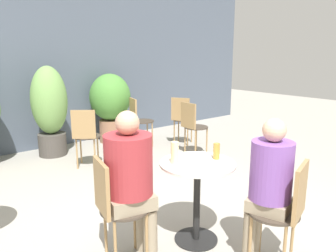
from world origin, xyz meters
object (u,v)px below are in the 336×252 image
cafe_table_near (197,184)px  bistro_chair_3 (182,116)px  potted_plant_2 (110,102)px  potted_plant_1 (50,108)px  bistro_chair_5 (85,132)px  bistro_chair_2 (138,117)px  seated_person_1 (269,180)px  bistro_chair_1 (286,206)px  bistro_chair_0 (114,202)px  bistro_chair_4 (192,123)px  seated_person_0 (131,175)px  beer_glass_1 (217,151)px  beer_glass_0 (175,153)px

cafe_table_near → bistro_chair_3: bearing=50.8°
cafe_table_near → potted_plant_2: potted_plant_2 is taller
potted_plant_1 → bistro_chair_5: bearing=-80.5°
cafe_table_near → potted_plant_1: 3.32m
potted_plant_2 → bistro_chair_2: bearing=-71.8°
seated_person_1 → bistro_chair_5: bearing=-105.7°
bistro_chair_1 → cafe_table_near: bearing=-90.0°
bistro_chair_0 → bistro_chair_4: size_ratio=1.00×
cafe_table_near → potted_plant_1: (-0.07, 3.31, 0.25)m
seated_person_0 → bistro_chair_4: bearing=-40.7°
seated_person_0 → bistro_chair_2: bearing=-22.8°
seated_person_1 → bistro_chair_4: bearing=-139.6°
bistro_chair_4 → bistro_chair_5: same height
bistro_chair_4 → beer_glass_1: size_ratio=6.17×
bistro_chair_2 → potted_plant_2: 0.68m
bistro_chair_1 → potted_plant_1: 4.05m
potted_plant_2 → bistro_chair_4: bearing=-69.1°
bistro_chair_0 → beer_glass_1: beer_glass_1 is taller
bistro_chair_2 → seated_person_1: bearing=177.4°
beer_glass_0 → bistro_chair_2: bearing=61.6°
cafe_table_near → bistro_chair_1: bearing=-72.3°
bistro_chair_2 → bistro_chair_3: same height
seated_person_1 → potted_plant_1: 3.90m
bistro_chair_1 → beer_glass_1: size_ratio=6.17×
bistro_chair_1 → beer_glass_1: bearing=-104.8°
bistro_chair_4 → seated_person_0: size_ratio=0.71×
potted_plant_2 → cafe_table_near: bearing=-107.7°
bistro_chair_0 → bistro_chair_1: same height
cafe_table_near → bistro_chair_3: (1.98, 2.43, -0.00)m
bistro_chair_4 → bistro_chair_3: bearing=-24.7°
bistro_chair_3 → seated_person_0: size_ratio=0.71×
beer_glass_1 → potted_plant_2: size_ratio=0.11×
seated_person_1 → seated_person_0: bearing=-60.1°
bistro_chair_2 → beer_glass_1: 3.08m
potted_plant_1 → potted_plant_2: potted_plant_1 is taller
beer_glass_0 → potted_plant_2: size_ratio=0.15×
bistro_chair_0 → bistro_chair_1: bearing=-120.0°
beer_glass_0 → potted_plant_1: size_ratio=0.13×
bistro_chair_1 → bistro_chair_4: 2.97m
seated_person_0 → bistro_chair_3: bearing=-35.9°
cafe_table_near → seated_person_0: 0.64m
bistro_chair_0 → seated_person_0: bearing=-90.0°
bistro_chair_4 → bistro_chair_5: bearing=73.7°
seated_person_0 → beer_glass_0: bearing=-81.2°
bistro_chair_0 → potted_plant_2: potted_plant_2 is taller
beer_glass_0 → beer_glass_1: 0.39m
bistro_chair_1 → beer_glass_0: size_ratio=4.59×
seated_person_1 → bistro_chair_2: bearing=-125.8°
bistro_chair_3 → bistro_chair_4: (-0.28, -0.57, 0.00)m
bistro_chair_0 → potted_plant_1: size_ratio=0.60×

